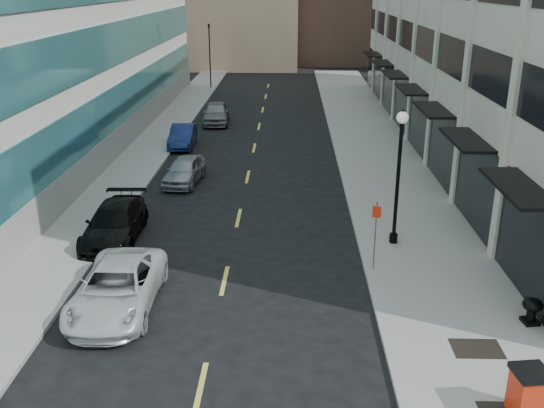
# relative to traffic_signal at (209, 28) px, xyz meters

# --- Properties ---
(sidewalk_right) EXTENTS (5.00, 80.00, 0.15)m
(sidewalk_right) POSITION_rel_traffic_signal_xyz_m (13.00, -28.00, -5.64)
(sidewalk_right) COLOR #9B988D
(sidewalk_right) RESTS_ON ground
(sidewalk_left) EXTENTS (3.00, 80.00, 0.15)m
(sidewalk_left) POSITION_rel_traffic_signal_xyz_m (-1.00, -28.00, -5.64)
(sidewalk_left) COLOR #9B988D
(sidewalk_left) RESTS_ON ground
(grate_far) EXTENTS (1.40, 1.00, 0.01)m
(grate_far) POSITION_rel_traffic_signal_xyz_m (13.10, -44.20, -5.56)
(grate_far) COLOR black
(grate_far) RESTS_ON sidewalk_right
(road_centerline) EXTENTS (0.15, 68.20, 0.01)m
(road_centerline) POSITION_rel_traffic_signal_xyz_m (5.50, -31.00, -5.71)
(road_centerline) COLOR #D8CC4C
(road_centerline) RESTS_ON ground
(traffic_signal) EXTENTS (0.66, 0.66, 6.98)m
(traffic_signal) POSITION_rel_traffic_signal_xyz_m (0.00, 0.00, 0.00)
(traffic_signal) COLOR black
(traffic_signal) RESTS_ON ground
(car_white_van) EXTENTS (2.49, 5.29, 1.46)m
(car_white_van) POSITION_rel_traffic_signal_xyz_m (2.30, -42.00, -4.99)
(car_white_van) COLOR silver
(car_white_van) RESTS_ON ground
(car_black_pickup) EXTENTS (2.18, 5.05, 1.45)m
(car_black_pickup) POSITION_rel_traffic_signal_xyz_m (0.70, -36.53, -4.99)
(car_black_pickup) COLOR black
(car_black_pickup) RESTS_ON ground
(car_silver_sedan) EXTENTS (2.02, 4.14, 1.36)m
(car_silver_sedan) POSITION_rel_traffic_signal_xyz_m (2.30, -29.13, -5.04)
(car_silver_sedan) COLOR #93959B
(car_silver_sedan) RESTS_ON ground
(car_blue_sedan) EXTENTS (1.57, 4.14, 1.35)m
(car_blue_sedan) POSITION_rel_traffic_signal_xyz_m (0.96, -21.78, -5.04)
(car_blue_sedan) COLOR navy
(car_blue_sedan) RESTS_ON ground
(car_grey_sedan) EXTENTS (2.14, 4.70, 1.56)m
(car_grey_sedan) POSITION_rel_traffic_signal_xyz_m (2.30, -15.11, -4.94)
(car_grey_sedan) COLOR gray
(car_grey_sedan) RESTS_ON ground
(trash_bin) EXTENTS (0.90, 0.95, 1.30)m
(trash_bin) POSITION_rel_traffic_signal_xyz_m (13.42, -47.00, -4.87)
(trash_bin) COLOR red
(trash_bin) RESTS_ON sidewalk_right
(lamppost) EXTENTS (0.45, 0.45, 5.37)m
(lamppost) POSITION_rel_traffic_signal_xyz_m (11.90, -36.82, -2.41)
(lamppost) COLOR black
(lamppost) RESTS_ON sidewalk_right
(sign_post) EXTENTS (0.30, 0.10, 2.59)m
(sign_post) POSITION_rel_traffic_signal_xyz_m (10.80, -39.25, -3.91)
(sign_post) COLOR slate
(sign_post) RESTS_ON sidewalk_right
(urn_planter) EXTENTS (0.61, 0.61, 0.84)m
(urn_planter) POSITION_rel_traffic_signal_xyz_m (15.10, -42.77, -5.06)
(urn_planter) COLOR black
(urn_planter) RESTS_ON sidewalk_right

